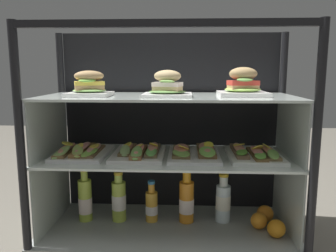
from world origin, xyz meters
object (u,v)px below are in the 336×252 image
open_sandwich_tray_far_left (140,152)px  orange_fruit_rolled_forward (276,229)px  juice_bottle_tucked_behind (85,200)px  plated_roll_sandwich_mid_left (168,87)px  open_sandwich_tray_mid_right (81,151)px  open_sandwich_tray_center (254,154)px  orange_fruit_near_left_post (265,214)px  juice_bottle_near_post (152,206)px  juice_bottle_front_fourth (223,201)px  orange_fruit_beside_bottles (259,221)px  plated_roll_sandwich_near_left_corner (89,87)px  plated_roll_sandwich_far_left (243,86)px  open_sandwich_tray_far_right (194,152)px  juice_bottle_back_right (187,201)px  juice_bottle_back_center (119,200)px

open_sandwich_tray_far_left → orange_fruit_rolled_forward: size_ratio=3.97×
open_sandwich_tray_far_left → juice_bottle_tucked_behind: 0.38m
juice_bottle_tucked_behind → orange_fruit_rolled_forward: 0.88m
plated_roll_sandwich_mid_left → open_sandwich_tray_mid_right: size_ratio=0.67×
plated_roll_sandwich_mid_left → orange_fruit_rolled_forward: 0.76m
plated_roll_sandwich_mid_left → open_sandwich_tray_center: (0.38, 0.02, -0.29)m
juice_bottle_tucked_behind → orange_fruit_near_left_post: juice_bottle_tucked_behind is taller
open_sandwich_tray_mid_right → juice_bottle_near_post: bearing=13.1°
open_sandwich_tray_mid_right → juice_bottle_front_fourth: open_sandwich_tray_mid_right is taller
orange_fruit_beside_bottles → plated_roll_sandwich_near_left_corner: bearing=-177.2°
orange_fruit_rolled_forward → plated_roll_sandwich_far_left: bearing=151.3°
plated_roll_sandwich_mid_left → juice_bottle_tucked_behind: 0.68m
open_sandwich_tray_far_left → juice_bottle_tucked_behind: (-0.27, 0.06, -0.25)m
plated_roll_sandwich_near_left_corner → open_sandwich_tray_far_right: size_ratio=0.58×
open_sandwich_tray_far_right → juice_bottle_back_right: size_ratio=1.20×
juice_bottle_front_fourth → orange_fruit_near_left_post: size_ratio=2.97×
open_sandwich_tray_center → orange_fruit_rolled_forward: open_sandwich_tray_center is taller
juice_bottle_tucked_behind → juice_bottle_near_post: juice_bottle_tucked_behind is taller
open_sandwich_tray_mid_right → orange_fruit_rolled_forward: size_ratio=3.92×
plated_roll_sandwich_far_left → open_sandwich_tray_mid_right: (-0.71, -0.02, -0.29)m
orange_fruit_near_left_post → plated_roll_sandwich_far_left: bearing=-152.6°
juice_bottle_back_right → orange_fruit_rolled_forward: 0.41m
plated_roll_sandwich_mid_left → open_sandwich_tray_far_right: (0.12, 0.04, -0.29)m
open_sandwich_tray_mid_right → juice_bottle_back_right: size_ratio=1.20×
plated_roll_sandwich_near_left_corner → open_sandwich_tray_center: (0.71, 0.02, -0.29)m
plated_roll_sandwich_far_left → open_sandwich_tray_far_right: (-0.20, -0.00, -0.29)m
open_sandwich_tray_mid_right → juice_bottle_back_right: 0.54m
plated_roll_sandwich_near_left_corner → open_sandwich_tray_center: plated_roll_sandwich_near_left_corner is taller
juice_bottle_back_center → plated_roll_sandwich_mid_left: bearing=-21.4°
plated_roll_sandwich_far_left → juice_bottle_near_post: bearing=172.5°
juice_bottle_back_center → juice_bottle_front_fourth: (0.49, 0.02, -0.00)m
plated_roll_sandwich_far_left → juice_bottle_back_right: bearing=166.9°
open_sandwich_tray_center → juice_bottle_back_center: size_ratio=1.29×
plated_roll_sandwich_near_left_corner → orange_fruit_beside_bottles: bearing=2.8°
plated_roll_sandwich_far_left → juice_bottle_near_post: size_ratio=1.04×
juice_bottle_near_post → juice_bottle_back_right: (0.17, 0.00, 0.03)m
juice_bottle_tucked_behind → orange_fruit_beside_bottles: bearing=-3.6°
open_sandwich_tray_center → juice_bottle_tucked_behind: bearing=175.0°
plated_roll_sandwich_far_left → orange_fruit_beside_bottles: 0.62m
open_sandwich_tray_far_right → plated_roll_sandwich_mid_left: bearing=-163.1°
juice_bottle_back_right → plated_roll_sandwich_mid_left: bearing=-131.6°
juice_bottle_tucked_behind → juice_bottle_back_right: size_ratio=1.00×
open_sandwich_tray_mid_right → juice_bottle_back_center: size_ratio=1.27×
plated_roll_sandwich_near_left_corner → open_sandwich_tray_mid_right: 0.29m
juice_bottle_front_fourth → plated_roll_sandwich_mid_left: bearing=-157.2°
juice_bottle_back_center → juice_bottle_back_right: size_ratio=0.94×
open_sandwich_tray_mid_right → orange_fruit_near_left_post: (0.84, 0.09, -0.31)m
plated_roll_sandwich_far_left → orange_fruit_rolled_forward: plated_roll_sandwich_far_left is taller
plated_roll_sandwich_near_left_corner → juice_bottle_back_right: (0.42, 0.10, -0.54)m
open_sandwich_tray_center → juice_bottle_back_right: size_ratio=1.22×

